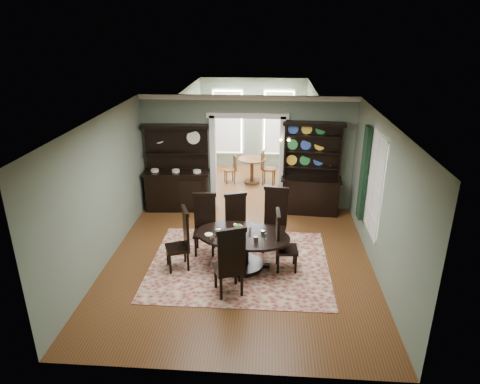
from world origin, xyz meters
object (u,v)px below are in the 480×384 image
at_px(sideboard, 177,180).
at_px(parlor_table, 252,167).
at_px(dining_table, 243,245).
at_px(welsh_dresser, 311,181).

relative_size(sideboard, parlor_table, 2.67).
height_order(dining_table, welsh_dresser, welsh_dresser).
bearing_deg(welsh_dresser, parlor_table, 131.98).
xyz_separation_m(dining_table, sideboard, (-1.93, 2.88, 0.27)).
relative_size(welsh_dresser, parlor_table, 2.81).
height_order(sideboard, welsh_dresser, welsh_dresser).
bearing_deg(welsh_dresser, dining_table, -114.55).
xyz_separation_m(sideboard, welsh_dresser, (3.50, 0.00, 0.08)).
bearing_deg(dining_table, welsh_dresser, 72.27).
bearing_deg(sideboard, welsh_dresser, -4.40).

